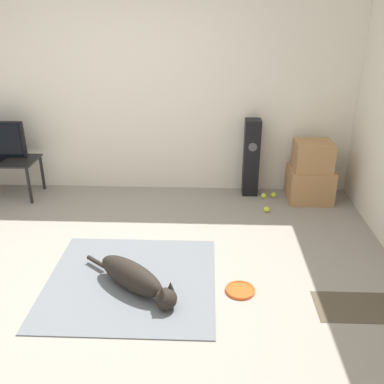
{
  "coord_description": "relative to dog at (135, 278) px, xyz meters",
  "views": [
    {
      "loc": [
        0.84,
        -2.99,
        2.19
      ],
      "look_at": [
        0.68,
        0.92,
        0.45
      ],
      "focal_mm": 40.0,
      "sensor_mm": 36.0,
      "label": 1
    }
  ],
  "objects": [
    {
      "name": "ground_plane",
      "position": [
        -0.26,
        0.11,
        -0.13
      ],
      "size": [
        12.0,
        12.0,
        0.0
      ],
      "primitive_type": "plane",
      "color": "gray"
    },
    {
      "name": "wall_back",
      "position": [
        -0.26,
        2.21,
        1.15
      ],
      "size": [
        8.0,
        0.06,
        2.55
      ],
      "color": "silver",
      "rests_on": "ground_plane"
    },
    {
      "name": "area_rug",
      "position": [
        -0.06,
        0.13,
        -0.12
      ],
      "size": [
        1.44,
        1.37,
        0.01
      ],
      "color": "slate",
      "rests_on": "ground_plane"
    },
    {
      "name": "dog",
      "position": [
        0.0,
        0.0,
        0.0
      ],
      "size": [
        0.87,
        0.72,
        0.24
      ],
      "color": "black",
      "rests_on": "area_rug"
    },
    {
      "name": "frisbee",
      "position": [
        0.86,
        0.03,
        -0.12
      ],
      "size": [
        0.25,
        0.25,
        0.03
      ],
      "color": "#DB511E",
      "rests_on": "ground_plane"
    },
    {
      "name": "cardboard_box_lower",
      "position": [
        1.8,
        1.88,
        0.07
      ],
      "size": [
        0.51,
        0.46,
        0.4
      ],
      "color": "#A87A4C",
      "rests_on": "ground_plane"
    },
    {
      "name": "cardboard_box_upper",
      "position": [
        1.8,
        1.86,
        0.44
      ],
      "size": [
        0.42,
        0.38,
        0.33
      ],
      "color": "#A87A4C",
      "rests_on": "cardboard_box_lower"
    },
    {
      "name": "floor_speaker",
      "position": [
        1.1,
        2.02,
        0.34
      ],
      "size": [
        0.19,
        0.19,
        0.94
      ],
      "color": "black",
      "rests_on": "ground_plane"
    },
    {
      "name": "tennis_ball_by_boxes",
      "position": [
        1.26,
        1.51,
        -0.1
      ],
      "size": [
        0.07,
        0.07,
        0.07
      ],
      "color": "#C6E033",
      "rests_on": "ground_plane"
    },
    {
      "name": "tennis_ball_near_speaker",
      "position": [
        1.39,
        1.92,
        -0.1
      ],
      "size": [
        0.07,
        0.07,
        0.07
      ],
      "color": "#C6E033",
      "rests_on": "ground_plane"
    },
    {
      "name": "tennis_ball_loose_on_carpet",
      "position": [
        1.27,
        1.89,
        -0.1
      ],
      "size": [
        0.07,
        0.07,
        0.07
      ],
      "color": "#C6E033",
      "rests_on": "ground_plane"
    },
    {
      "name": "door_mat",
      "position": [
        1.8,
        -0.14,
        -0.13
      ],
      "size": [
        0.72,
        0.38,
        0.01
      ],
      "color": "#4C4233",
      "rests_on": "ground_plane"
    }
  ]
}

